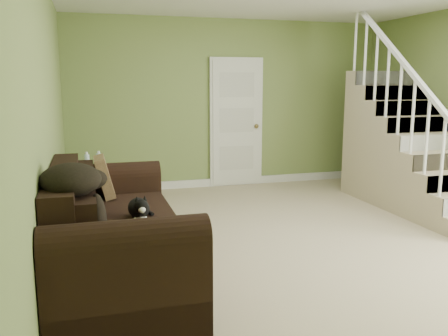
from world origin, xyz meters
TOP-DOWN VIEW (x-y plane):
  - floor at (0.00, 0.00)m, footprint 5.00×5.50m
  - wall_back at (0.00, 2.75)m, footprint 5.00×0.04m
  - wall_left at (-2.50, 0.00)m, footprint 0.04×5.50m
  - baseboard_back at (0.00, 2.72)m, footprint 5.00×0.04m
  - baseboard_left at (-2.47, 0.00)m, footprint 0.04×5.50m
  - door at (0.10, 2.71)m, footprint 0.86×0.12m
  - staircase at (1.99, 0.97)m, footprint 1.00×2.51m
  - sofa at (-2.02, -0.51)m, footprint 1.04×2.41m
  - side_table at (-2.12, 1.60)m, footprint 0.60×0.60m
  - cat at (-1.78, -0.55)m, footprint 0.23×0.47m
  - banana at (-1.71, -1.00)m, footprint 0.14×0.21m
  - throw_pillow at (-2.03, 0.32)m, footprint 0.20×0.40m
  - throw_blanket at (-2.30, -1.07)m, footprint 0.55×0.64m

SIDE VIEW (x-z plane):
  - floor at x=0.00m, z-range -0.01..0.01m
  - baseboard_back at x=0.00m, z-range 0.00..0.12m
  - baseboard_left at x=-2.47m, z-range 0.00..0.12m
  - side_table at x=-2.12m, z-range -0.11..0.69m
  - sofa at x=-2.02m, z-range -0.11..0.84m
  - banana at x=-1.71m, z-range 0.52..0.57m
  - cat at x=-1.78m, z-range 0.49..0.72m
  - staircase at x=1.99m, z-range -0.77..2.05m
  - throw_pillow at x=-2.03m, z-range 0.52..0.93m
  - throw_blanket at x=-2.30m, z-range 0.87..1.10m
  - door at x=0.10m, z-range 0.00..2.02m
  - wall_back at x=0.00m, z-range 0.00..2.60m
  - wall_left at x=-2.50m, z-range 0.00..2.60m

